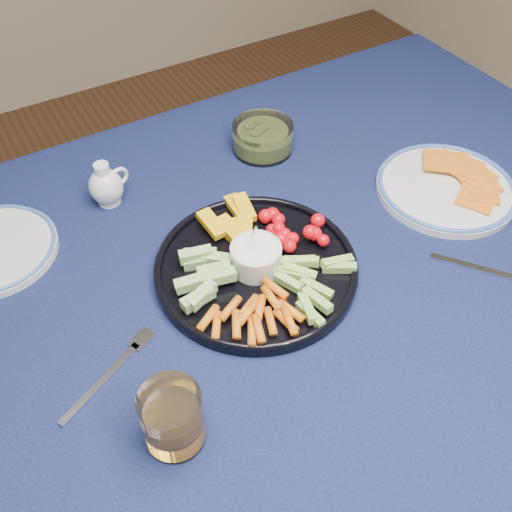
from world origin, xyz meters
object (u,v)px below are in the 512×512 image
creamer_pitcher (107,186)px  juice_tumbler (173,420)px  dining_table (239,336)px  pickle_bowl (263,139)px  crudite_platter (255,265)px  cheese_plate (446,186)px

creamer_pitcher → juice_tumbler: 0.47m
dining_table → creamer_pitcher: bearing=104.6°
dining_table → pickle_bowl: size_ratio=14.01×
crudite_platter → creamer_pitcher: 0.31m
dining_table → cheese_plate: bearing=4.1°
dining_table → juice_tumbler: (-0.17, -0.15, 0.13)m
creamer_pitcher → cheese_plate: creamer_pitcher is taller
crudite_platter → cheese_plate: size_ratio=1.28×
creamer_pitcher → cheese_plate: size_ratio=0.33×
crudite_platter → pickle_bowl: size_ratio=2.70×
pickle_bowl → juice_tumbler: 0.61m
dining_table → cheese_plate: cheese_plate is taller
crudite_platter → juice_tumbler: crudite_platter is taller
crudite_platter → juice_tumbler: (-0.22, -0.18, 0.02)m
pickle_bowl → juice_tumbler: (-0.40, -0.46, 0.01)m
crudite_platter → creamer_pitcher: (-0.14, 0.28, 0.02)m
pickle_bowl → cheese_plate: size_ratio=0.48×
dining_table → crudite_platter: bearing=36.5°
juice_tumbler → cheese_plate: bearing=15.9°
dining_table → pickle_bowl: (0.23, 0.31, 0.11)m
dining_table → crudite_platter: (0.05, 0.04, 0.11)m
pickle_bowl → crudite_platter: bearing=-123.3°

